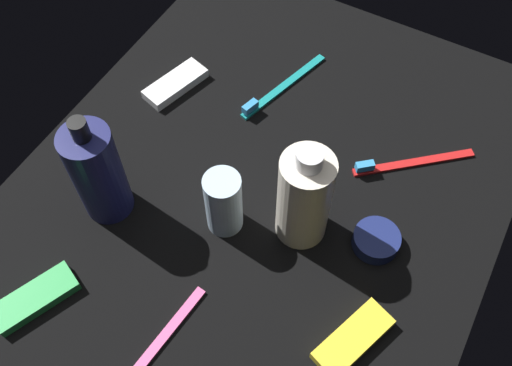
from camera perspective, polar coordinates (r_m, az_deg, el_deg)
ground_plane at (r=79.72cm, az=0.00°, el=-1.39°), size 84.00×64.00×1.20cm
lotion_bottle at (r=74.61cm, az=-15.55°, el=1.00°), size 6.48×6.48×17.91cm
bodywash_bottle at (r=70.26cm, az=4.83°, el=-1.44°), size 6.72×6.72×16.99cm
deodorant_stick at (r=72.81cm, az=-3.26°, el=-1.98°), size 4.81×4.81×10.05cm
toothbrush_red at (r=84.23cm, az=14.82°, el=2.00°), size 12.60×14.47×2.10cm
toothbrush_teal at (r=90.26cm, az=2.34°, el=9.44°), size 17.64×6.09×2.10cm
toothbrush_pink at (r=70.61cm, az=-10.41°, el=-16.71°), size 18.03×3.11×2.10cm
snack_bar_yellow at (r=70.94cm, az=9.66°, el=-15.09°), size 11.14×7.28×1.50cm
snack_bar_green at (r=76.67cm, az=-21.17°, el=-10.66°), size 11.13×7.80×1.50cm
snack_bar_white at (r=91.48cm, az=-8.04°, el=9.77°), size 11.10×6.69×1.50cm
cream_tin_left at (r=76.16cm, az=11.90°, el=-5.62°), size 6.15×6.15×2.16cm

